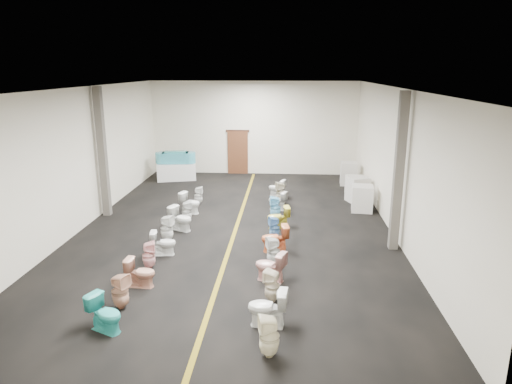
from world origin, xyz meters
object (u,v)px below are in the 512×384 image
display_table (176,171)px  toilet_left_5 (167,228)px  toilet_left_1 (120,291)px  toilet_right_7 (278,217)px  appliance_crate_d (349,174)px  bathtub (176,157)px  toilet_right_8 (275,208)px  toilet_left_3 (149,255)px  appliance_crate_a (362,198)px  toilet_left_0 (105,314)px  toilet_right_9 (277,200)px  appliance_crate_b (357,189)px  toilet_right_5 (275,238)px  toilet_right_3 (270,266)px  toilet_right_6 (274,228)px  toilet_right_0 (269,336)px  toilet_left_9 (198,196)px  toilet_left_8 (190,203)px  appliance_crate_c (353,185)px  toilet_right_1 (267,308)px  toilet_right_4 (273,251)px  toilet_left_4 (163,243)px  toilet_left_7 (187,212)px  toilet_left_6 (181,219)px  toilet_right_2 (272,286)px  toilet_right_11 (277,188)px  toilet_right_10 (281,192)px  toilet_left_2 (141,273)px

display_table → toilet_left_5: (1.61, -7.85, 0.02)m
toilet_left_1 → toilet_right_7: size_ratio=1.09×
appliance_crate_d → display_table: bearing=177.0°
bathtub → toilet_right_7: bearing=-58.7°
toilet_right_8 → toilet_left_3: bearing=-43.2°
appliance_crate_a → toilet_left_0: appliance_crate_a is taller
toilet_left_3 → toilet_right_9: bearing=-47.3°
appliance_crate_b → toilet_left_3: (-6.32, -6.66, -0.12)m
toilet_right_5 → toilet_right_3: bearing=-12.9°
toilet_right_6 → toilet_right_9: bearing=160.1°
toilet_right_5 → appliance_crate_a: bearing=131.7°
toilet_right_0 → toilet_right_7: bearing=167.3°
toilet_right_7 → toilet_left_3: bearing=-56.3°
toilet_left_9 → toilet_left_8: bearing=173.8°
appliance_crate_c → appliance_crate_d: size_ratio=0.75×
toilet_right_1 → toilet_right_8: toilet_right_1 is taller
toilet_right_8 → appliance_crate_c: bearing=130.5°
toilet_right_4 → toilet_right_9: 4.95m
appliance_crate_c → toilet_left_0: size_ratio=1.02×
toilet_right_6 → appliance_crate_b: bearing=124.4°
toilet_left_3 → toilet_left_4: toilet_left_3 is taller
toilet_left_0 → toilet_left_7: toilet_left_0 is taller
toilet_right_0 → appliance_crate_a: bearing=148.8°
toilet_left_6 → toilet_right_4: 3.96m
appliance_crate_a → toilet_right_6: 4.37m
appliance_crate_c → toilet_left_9: appliance_crate_c is taller
toilet_left_3 → toilet_left_9: (0.18, 5.85, -0.02)m
toilet_right_2 → display_table: bearing=-137.5°
appliance_crate_b → toilet_left_6: (-6.15, -3.71, -0.10)m
appliance_crate_b → toilet_left_8: 6.51m
toilet_right_11 → toilet_right_10: bearing=30.5°
appliance_crate_d → toilet_left_5: bearing=-130.5°
display_table → toilet_right_9: display_table is taller
toilet_right_8 → toilet_right_1: bearing=-6.6°
toilet_left_2 → toilet_right_0: toilet_right_0 is taller
appliance_crate_b → toilet_right_0: appliance_crate_b is taller
toilet_left_1 → toilet_right_0: bearing=-93.0°
toilet_left_3 → toilet_left_9: bearing=-18.2°
toilet_right_2 → toilet_right_7: toilet_right_2 is taller
appliance_crate_b → toilet_right_11: bearing=170.2°
appliance_crate_d → toilet_right_0: 13.29m
toilet_left_9 → toilet_right_10: (3.16, 0.47, 0.06)m
display_table → toilet_right_6: size_ratio=2.48×
toilet_left_4 → appliance_crate_b: bearing=-55.3°
toilet_left_2 → toilet_right_10: (3.22, 7.33, 0.06)m
toilet_right_7 → appliance_crate_b: bearing=125.8°
appliance_crate_c → appliance_crate_d: bearing=90.0°
toilet_left_5 → toilet_left_8: (0.12, 2.82, -0.03)m
toilet_left_0 → toilet_right_2: (3.26, 1.41, 0.00)m
toilet_right_4 → toilet_right_11: (-0.08, 6.77, -0.04)m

